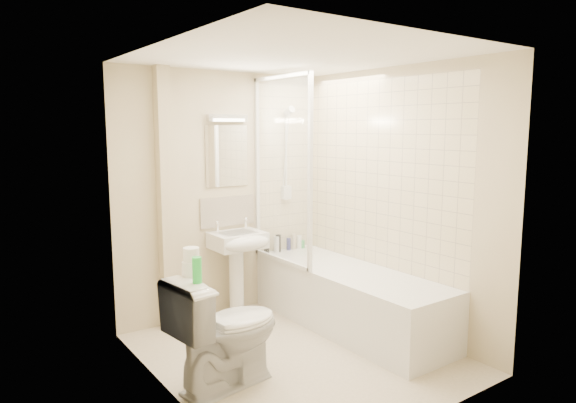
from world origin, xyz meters
TOP-DOWN VIEW (x-y plane):
  - floor at (0.00, 0.00)m, footprint 2.50×2.50m
  - wall_back at (0.00, 1.25)m, footprint 2.20×0.02m
  - wall_left at (-1.10, 0.00)m, footprint 0.02×2.50m
  - wall_right at (1.10, 0.00)m, footprint 0.02×2.50m
  - ceiling at (0.00, 0.00)m, footprint 2.20×2.50m
  - tile_back at (0.75, 1.24)m, footprint 0.70×0.01m
  - tile_right at (1.09, 0.20)m, footprint 0.01×2.10m
  - pipe_boxing at (-0.62, 1.19)m, footprint 0.12×0.12m
  - splashback at (0.05, 1.24)m, footprint 0.60×0.02m
  - mirror at (0.05, 1.24)m, footprint 0.46×0.01m
  - strip_light at (0.05, 1.22)m, footprint 0.42×0.07m
  - bathtub at (0.75, 0.20)m, footprint 0.70×2.10m
  - shower_screen at (0.40, 0.80)m, footprint 0.04×0.92m
  - shower_fixture at (0.75, 1.19)m, footprint 0.10×0.16m
  - pedestal_sink at (0.05, 1.01)m, footprint 0.50×0.47m
  - bottle_black_a at (0.46, 1.16)m, footprint 0.05×0.05m
  - bottle_white_a at (0.59, 1.16)m, footprint 0.06×0.06m
  - bottle_black_b at (0.61, 1.16)m, footprint 0.06×0.06m
  - bottle_blue at (0.74, 1.16)m, footprint 0.05×0.05m
  - bottle_cream at (0.81, 1.16)m, footprint 0.05×0.05m
  - bottle_white_b at (0.88, 1.16)m, footprint 0.06×0.06m
  - bottle_green at (0.92, 1.16)m, footprint 0.07×0.07m
  - toilet at (-0.72, -0.12)m, footprint 0.69×0.95m
  - toilet_roll_lower at (-0.95, -0.03)m, footprint 0.12×0.12m
  - toilet_roll_upper at (-0.93, -0.02)m, footprint 0.11×0.11m
  - green_bottle at (-0.98, -0.21)m, footprint 0.06×0.06m

SIDE VIEW (x-z plane):
  - floor at x=0.00m, z-range 0.00..0.00m
  - bathtub at x=0.75m, z-range 0.01..0.56m
  - toilet at x=-0.72m, z-range 0.00..0.84m
  - bottle_green at x=0.92m, z-range 0.55..0.63m
  - bottle_blue at x=0.74m, z-range 0.55..0.68m
  - bottle_white_b at x=0.88m, z-range 0.55..0.69m
  - bottle_cream at x=0.81m, z-range 0.55..0.72m
  - bottle_white_a at x=0.59m, z-range 0.55..0.72m
  - bottle_black_b at x=0.61m, z-range 0.55..0.73m
  - bottle_black_a at x=0.46m, z-range 0.55..0.74m
  - pedestal_sink at x=0.05m, z-range 0.19..1.16m
  - toilet_roll_lower at x=-0.95m, z-range 0.84..0.94m
  - green_bottle at x=-0.98m, z-range 0.84..1.01m
  - toilet_roll_upper at x=-0.93m, z-range 0.94..1.04m
  - splashback at x=0.05m, z-range 0.88..1.18m
  - wall_back at x=0.00m, z-range 0.00..2.40m
  - wall_left at x=-1.10m, z-range 0.00..2.40m
  - wall_right at x=1.10m, z-range 0.00..2.40m
  - pipe_boxing at x=-0.62m, z-range 0.00..2.40m
  - tile_back at x=0.75m, z-range 0.55..2.30m
  - tile_right at x=1.09m, z-range 0.55..2.30m
  - shower_screen at x=0.40m, z-range 0.55..2.35m
  - shower_fixture at x=0.75m, z-range 1.05..2.04m
  - mirror at x=0.05m, z-range 1.28..1.88m
  - strip_light at x=0.05m, z-range 1.92..1.98m
  - ceiling at x=0.00m, z-range 2.39..2.41m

